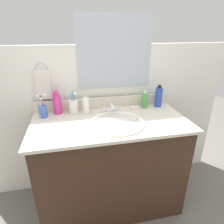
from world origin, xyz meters
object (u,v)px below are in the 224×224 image
at_px(bottle_shampoo_blue, 159,97).
at_px(bottle_toner_green, 145,100).
at_px(hand_towel, 43,85).
at_px(cup_white_ceramic, 73,106).
at_px(bottle_lotion_white, 86,105).
at_px(faucet, 111,110).
at_px(cup_blue_plastic, 43,110).
at_px(soap_bar, 134,108).
at_px(bottle_soap_pink, 57,104).

bearing_deg(bottle_shampoo_blue, bottle_toner_green, -179.96).
relative_size(hand_towel, cup_white_ceramic, 1.18).
height_order(hand_towel, bottle_toner_green, hand_towel).
bearing_deg(bottle_lotion_white, cup_white_ceramic, 162.28).
xyz_separation_m(faucet, cup_white_ceramic, (-0.29, 0.06, 0.03)).
height_order(faucet, cup_blue_plastic, cup_blue_plastic).
distance_m(hand_towel, bottle_lotion_white, 0.36).
height_order(hand_towel, cup_blue_plastic, hand_towel).
distance_m(cup_blue_plastic, soap_bar, 0.72).
bearing_deg(hand_towel, bottle_soap_pink, -36.47).
distance_m(hand_towel, bottle_toner_green, 0.82).
distance_m(hand_towel, soap_bar, 0.75).
distance_m(bottle_lotion_white, bottle_shampoo_blue, 0.62).
bearing_deg(soap_bar, hand_towel, 170.75).
relative_size(bottle_shampoo_blue, cup_blue_plastic, 0.99).
xyz_separation_m(hand_towel, bottle_shampoo_blue, (0.93, -0.09, -0.13)).
relative_size(faucet, bottle_soap_pink, 0.86).
relative_size(faucet, bottle_lotion_white, 1.01).
bearing_deg(faucet, bottle_soap_pink, 169.06).
bearing_deg(bottle_soap_pink, bottle_shampoo_blue, -1.66).
bearing_deg(bottle_lotion_white, bottle_soap_pink, 167.09).
relative_size(faucet, bottle_toner_green, 1.08).
bearing_deg(faucet, soap_bar, 9.13).
height_order(bottle_toner_green, bottle_shampoo_blue, bottle_shampoo_blue).
relative_size(hand_towel, cup_blue_plastic, 1.15).
xyz_separation_m(bottle_lotion_white, bottle_shampoo_blue, (0.62, 0.03, 0.02)).
height_order(hand_towel, bottle_shampoo_blue, hand_towel).
bearing_deg(soap_bar, cup_white_ceramic, 176.70).
xyz_separation_m(bottle_toner_green, cup_white_ceramic, (-0.59, 0.01, -0.01)).
xyz_separation_m(hand_towel, bottle_lotion_white, (0.31, -0.12, -0.15)).
bearing_deg(bottle_lotion_white, faucet, -8.72).
xyz_separation_m(bottle_shampoo_blue, soap_bar, (-0.22, -0.02, -0.07)).
bearing_deg(cup_blue_plastic, bottle_toner_green, 1.64).
bearing_deg(cup_white_ceramic, faucet, -11.77).
distance_m(bottle_toner_green, bottle_shampoo_blue, 0.12).
bearing_deg(bottle_soap_pink, cup_white_ceramic, -8.95).
bearing_deg(bottle_toner_green, cup_white_ceramic, 179.51).
xyz_separation_m(faucet, soap_bar, (0.20, 0.03, -0.02)).
xyz_separation_m(bottle_lotion_white, soap_bar, (0.40, 0.00, -0.06)).
height_order(bottle_toner_green, soap_bar, bottle_toner_green).
distance_m(faucet, soap_bar, 0.20).
height_order(bottle_toner_green, bottle_lotion_white, bottle_lotion_white).
distance_m(bottle_soap_pink, bottle_shampoo_blue, 0.84).
bearing_deg(hand_towel, bottle_lotion_white, -20.78).
xyz_separation_m(bottle_soap_pink, cup_blue_plastic, (-0.10, -0.05, -0.03)).
distance_m(cup_white_ceramic, soap_bar, 0.50).
distance_m(bottle_toner_green, cup_white_ceramic, 0.59).
distance_m(bottle_soap_pink, bottle_lotion_white, 0.22).
height_order(faucet, bottle_lotion_white, bottle_lotion_white).
bearing_deg(soap_bar, bottle_soap_pink, 175.57).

